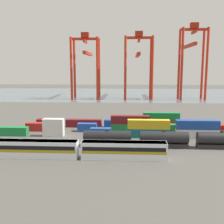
# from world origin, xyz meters

# --- Properties ---
(ground_plane) EXTENTS (420.00, 420.00, 0.00)m
(ground_plane) POSITION_xyz_m (0.00, 40.00, 0.00)
(ground_plane) COLOR #4C4944
(harbour_water) EXTENTS (400.00, 110.00, 0.01)m
(harbour_water) POSITION_xyz_m (0.00, 130.24, 0.00)
(harbour_water) COLOR slate
(harbour_water) RESTS_ON ground_plane
(passenger_train) EXTENTS (38.44, 3.14, 3.90)m
(passenger_train) POSITION_xyz_m (-12.30, -23.59, 2.14)
(passenger_train) COLOR silver
(passenger_train) RESTS_ON ground_plane
(freight_tank_row) EXTENTS (40.78, 3.00, 4.46)m
(freight_tank_row) POSITION_xyz_m (7.52, -14.03, 2.13)
(freight_tank_row) COLOR #232326
(freight_tank_row) RESTS_ON ground_plane
(shipping_container_0) EXTENTS (12.10, 2.44, 2.60)m
(shipping_container_0) POSITION_xyz_m (-37.44, -4.05, 1.30)
(shipping_container_0) COLOR #197538
(shipping_container_0) RESTS_ON ground_plane
(shipping_container_1) EXTENTS (6.04, 2.44, 2.60)m
(shipping_container_1) POSITION_xyz_m (-23.50, -4.05, 1.30)
(shipping_container_1) COLOR silver
(shipping_container_1) RESTS_ON ground_plane
(shipping_container_2) EXTENTS (6.04, 2.44, 2.60)m
(shipping_container_2) POSITION_xyz_m (-23.50, -4.05, 3.90)
(shipping_container_2) COLOR silver
(shipping_container_2) RESTS_ON shipping_container_1
(shipping_container_3) EXTENTS (6.04, 2.44, 2.60)m
(shipping_container_3) POSITION_xyz_m (-9.55, -4.05, 1.30)
(shipping_container_3) COLOR #1C4299
(shipping_container_3) RESTS_ON ground_plane
(shipping_container_4) EXTENTS (12.10, 2.44, 2.60)m
(shipping_container_4) POSITION_xyz_m (4.40, -4.05, 1.30)
(shipping_container_4) COLOR #146066
(shipping_container_4) RESTS_ON ground_plane
(shipping_container_5) EXTENTS (12.10, 2.44, 2.60)m
(shipping_container_5) POSITION_xyz_m (4.40, -4.05, 3.90)
(shipping_container_5) COLOR gold
(shipping_container_5) RESTS_ON shipping_container_4
(shipping_container_6) EXTENTS (12.10, 2.44, 2.60)m
(shipping_container_6) POSITION_xyz_m (18.35, -4.05, 1.30)
(shipping_container_6) COLOR silver
(shipping_container_6) RESTS_ON ground_plane
(shipping_container_7) EXTENTS (12.10, 2.44, 2.60)m
(shipping_container_7) POSITION_xyz_m (18.35, -4.05, 3.90)
(shipping_container_7) COLOR #1C4299
(shipping_container_7) RESTS_ON shipping_container_6
(shipping_container_11) EXTENTS (12.10, 2.44, 2.60)m
(shipping_container_11) POSITION_xyz_m (-28.02, 2.49, 1.30)
(shipping_container_11) COLOR #AD211C
(shipping_container_11) RESTS_ON ground_plane
(shipping_container_12) EXTENTS (6.04, 2.44, 2.60)m
(shipping_container_12) POSITION_xyz_m (-14.44, 2.49, 1.30)
(shipping_container_12) COLOR #1C4299
(shipping_container_12) RESTS_ON ground_plane
(shipping_container_13) EXTENTS (12.10, 2.44, 2.60)m
(shipping_container_13) POSITION_xyz_m (-0.86, 2.49, 1.30)
(shipping_container_13) COLOR #197538
(shipping_container_13) RESTS_ON ground_plane
(shipping_container_14) EXTENTS (12.10, 2.44, 2.60)m
(shipping_container_14) POSITION_xyz_m (-0.86, 2.49, 3.90)
(shipping_container_14) COLOR maroon
(shipping_container_14) RESTS_ON shipping_container_13
(shipping_container_15) EXTENTS (6.04, 2.44, 2.60)m
(shipping_container_15) POSITION_xyz_m (12.72, 2.49, 1.30)
(shipping_container_15) COLOR #197538
(shipping_container_15) RESTS_ON ground_plane
(shipping_container_16) EXTENTS (12.10, 2.44, 2.60)m
(shipping_container_16) POSITION_xyz_m (26.30, 2.49, 1.30)
(shipping_container_16) COLOR #AD211C
(shipping_container_16) RESTS_ON ground_plane
(shipping_container_18) EXTENTS (6.04, 2.44, 2.60)m
(shipping_container_18) POSITION_xyz_m (-29.69, 9.03, 1.30)
(shipping_container_18) COLOR maroon
(shipping_container_18) RESTS_ON ground_plane
(shipping_container_19) EXTENTS (12.10, 2.44, 2.60)m
(shipping_container_19) POSITION_xyz_m (-16.59, 9.03, 1.30)
(shipping_container_19) COLOR maroon
(shipping_container_19) RESTS_ON ground_plane
(shipping_container_20) EXTENTS (12.10, 2.44, 2.60)m
(shipping_container_20) POSITION_xyz_m (-3.49, 9.03, 1.30)
(shipping_container_20) COLOR #1C4299
(shipping_container_20) RESTS_ON ground_plane
(shipping_container_21) EXTENTS (12.10, 2.44, 2.60)m
(shipping_container_21) POSITION_xyz_m (9.61, 9.03, 1.30)
(shipping_container_21) COLOR #AD211C
(shipping_container_21) RESTS_ON ground_plane
(shipping_container_22) EXTENTS (12.10, 2.44, 2.60)m
(shipping_container_22) POSITION_xyz_m (9.61, 9.03, 3.90)
(shipping_container_22) COLOR #197538
(shipping_container_22) RESTS_ON shipping_container_21
(gantry_crane_west) EXTENTS (18.07, 35.14, 42.21)m
(gantry_crane_west) POSITION_xyz_m (-28.82, 98.37, 25.65)
(gantry_crane_west) COLOR red
(gantry_crane_west) RESTS_ON ground_plane
(gantry_crane_central) EXTENTS (18.23, 41.64, 42.72)m
(gantry_crane_central) POSITION_xyz_m (5.21, 99.42, 25.81)
(gantry_crane_central) COLOR red
(gantry_crane_central) RESTS_ON ground_plane
(gantry_crane_east) EXTENTS (16.67, 37.42, 47.52)m
(gantry_crane_east) POSITION_xyz_m (39.25, 98.63, 28.84)
(gantry_crane_east) COLOR red
(gantry_crane_east) RESTS_ON ground_plane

